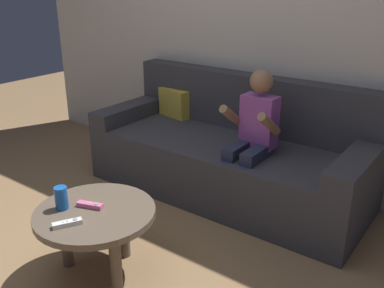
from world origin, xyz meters
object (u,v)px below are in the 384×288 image
Objects in this scene: person_seated_on_couch at (252,135)px; game_remote_pink_near_edge at (90,205)px; couch at (230,154)px; game_remote_white_center at (67,223)px; soda_can at (61,198)px; coffee_table at (96,220)px.

person_seated_on_couch is 6.66× the size of game_remote_pink_near_edge.
game_remote_pink_near_edge is at bearing -93.77° from couch.
soda_can is (-0.15, 0.09, 0.05)m from game_remote_white_center.
couch is at bearing 88.18° from coffee_table.
game_remote_white_center is at bearing -30.61° from soda_can.
person_seated_on_couch reaches higher than coffee_table.
couch is at bearing 86.23° from game_remote_pink_near_edge.
game_remote_pink_near_edge is (-0.35, -1.07, -0.15)m from person_seated_on_couch.
soda_can is at bearing -111.57° from person_seated_on_couch.
game_remote_white_center is at bearing -103.70° from person_seated_on_couch.
game_remote_white_center is 0.18m from soda_can.
soda_can is (-0.10, -0.09, 0.05)m from game_remote_pink_near_edge.
person_seated_on_couch reaches higher than soda_can.
person_seated_on_couch is at bearing 76.30° from game_remote_white_center.
coffee_table is at bearing -1.75° from game_remote_pink_near_edge.
coffee_table is 4.46× the size of game_remote_white_center.
game_remote_pink_near_edge reaches higher than coffee_table.
person_seated_on_couch is 1.13m from game_remote_pink_near_edge.
couch is 0.42m from person_seated_on_couch.
coffee_table is 5.11× the size of soda_can.
person_seated_on_couch reaches higher than game_remote_white_center.
game_remote_white_center is at bearing -88.04° from coffee_table.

